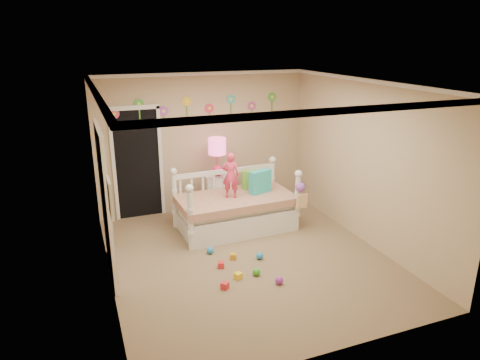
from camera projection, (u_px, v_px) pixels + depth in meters
name	position (u px, v px, depth m)	size (l,w,h in m)	color
floor	(248.00, 258.00, 6.61)	(4.00, 4.50, 0.01)	#7F684C
ceiling	(249.00, 84.00, 5.80)	(4.00, 4.50, 0.01)	white
back_wall	(204.00, 143.00, 8.20)	(4.00, 0.01, 2.60)	tan
left_wall	(103.00, 194.00, 5.52)	(0.01, 4.50, 2.60)	tan
right_wall	(365.00, 163.00, 6.89)	(0.01, 4.50, 2.60)	tan
crown_molding	(249.00, 86.00, 5.81)	(4.00, 4.50, 0.06)	white
daybed	(235.00, 199.00, 7.47)	(2.01, 1.08, 1.09)	white
pillow_turquoise	(260.00, 182.00, 7.54)	(0.40, 0.14, 0.40)	#23B3A7
pillow_lime	(252.00, 180.00, 7.74)	(0.36, 0.13, 0.34)	#6BB838
child	(231.00, 175.00, 7.26)	(0.29, 0.19, 0.78)	#F1365E
nightstand	(218.00, 195.00, 8.13)	(0.46, 0.35, 0.77)	white
table_lamp	(217.00, 151.00, 7.87)	(0.32, 0.32, 0.71)	#EE1F53
closet_doorway	(138.00, 163.00, 7.84)	(0.90, 0.04, 2.07)	black
flower_decals	(198.00, 109.00, 7.96)	(3.40, 0.02, 0.50)	#B2668C
mirror_closet	(106.00, 203.00, 5.88)	(0.07, 1.30, 2.10)	white
wall_picture	(110.00, 198.00, 4.66)	(0.05, 0.34, 0.42)	white
hanging_bag	(300.00, 196.00, 7.27)	(0.20, 0.16, 0.36)	beige
toy_scatter	(240.00, 266.00, 6.26)	(0.80, 1.30, 0.11)	#996666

